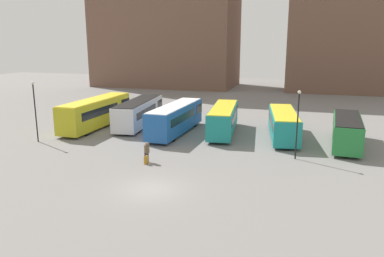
% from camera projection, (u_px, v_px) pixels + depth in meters
% --- Properties ---
extents(ground_plane, '(160.00, 160.00, 0.00)m').
position_uv_depth(ground_plane, '(151.00, 189.00, 24.99)').
color(ground_plane, slate).
extents(building_block_right, '(24.76, 11.65, 33.80)m').
position_uv_depth(building_block_right, '(358.00, 2.00, 70.36)').
color(building_block_right, brown).
rests_on(building_block_right, ground_plane).
extents(bus_0, '(2.64, 12.04, 3.30)m').
position_uv_depth(bus_0, '(97.00, 112.00, 43.00)').
color(bus_0, gold).
rests_on(bus_0, ground_plane).
extents(bus_1, '(3.78, 11.35, 3.00)m').
position_uv_depth(bus_1, '(139.00, 112.00, 43.84)').
color(bus_1, silver).
rests_on(bus_1, ground_plane).
extents(bus_2, '(2.76, 11.21, 3.07)m').
position_uv_depth(bus_2, '(176.00, 118.00, 40.23)').
color(bus_2, '#1E56A3').
rests_on(bus_2, ground_plane).
extents(bus_3, '(3.57, 10.46, 2.92)m').
position_uv_depth(bus_3, '(223.00, 119.00, 40.13)').
color(bus_3, '#19847F').
rests_on(bus_3, ground_plane).
extents(bus_4, '(3.88, 10.27, 2.75)m').
position_uv_depth(bus_4, '(283.00, 123.00, 38.18)').
color(bus_4, '#19847F').
rests_on(bus_4, ground_plane).
extents(bus_5, '(3.02, 9.32, 2.78)m').
position_uv_depth(bus_5, '(347.00, 130.00, 35.12)').
color(bus_5, '#237A38').
rests_on(bus_5, ground_plane).
extents(traveler, '(0.52, 0.52, 1.68)m').
position_uv_depth(traveler, '(147.00, 150.00, 30.52)').
color(traveler, '#382D4C').
rests_on(traveler, ground_plane).
extents(suitcase, '(0.26, 0.42, 0.98)m').
position_uv_depth(suitcase, '(146.00, 160.00, 30.16)').
color(suitcase, '#B27A1E').
rests_on(suitcase, ground_plane).
extents(lamp_post_0, '(0.28, 0.28, 5.79)m').
position_uv_depth(lamp_post_0, '(298.00, 119.00, 30.77)').
color(lamp_post_0, black).
rests_on(lamp_post_0, ground_plane).
extents(lamp_post_1, '(0.28, 0.28, 5.93)m').
position_uv_depth(lamp_post_1, '(35.00, 107.00, 36.22)').
color(lamp_post_1, black).
rests_on(lamp_post_1, ground_plane).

